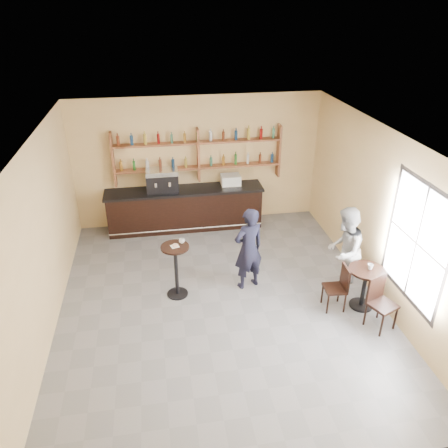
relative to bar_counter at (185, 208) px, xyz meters
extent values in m
plane|color=slate|center=(0.39, -3.15, -0.52)|extent=(7.00, 7.00, 0.00)
plane|color=white|center=(0.39, -3.15, 2.68)|extent=(7.00, 7.00, 0.00)
plane|color=#DFBB7E|center=(0.39, 0.35, 1.08)|extent=(7.00, 0.00, 7.00)
plane|color=#DFBB7E|center=(0.39, -6.65, 1.08)|extent=(7.00, 0.00, 7.00)
plane|color=#DFBB7E|center=(-2.61, -3.15, 1.08)|extent=(0.00, 7.00, 7.00)
plane|color=#DFBB7E|center=(3.39, -3.15, 1.08)|extent=(0.00, 7.00, 7.00)
plane|color=white|center=(3.38, -4.35, 1.18)|extent=(0.00, 2.00, 2.00)
cube|color=white|center=(-0.41, -2.79, 0.58)|extent=(0.18, 0.18, 0.00)
torus|color=#CF844C|center=(-0.40, -2.80, 0.60)|extent=(0.14, 0.14, 0.04)
imported|color=white|center=(-0.27, -2.69, 0.62)|extent=(0.12, 0.12, 0.09)
imported|color=black|center=(1.01, -2.72, 0.34)|extent=(0.73, 0.59, 1.72)
imported|color=white|center=(3.04, -3.72, 0.36)|extent=(0.12, 0.12, 0.10)
imported|color=#999A9E|center=(2.79, -3.13, 0.37)|extent=(1.05, 1.09, 1.77)
camera|label=1|loc=(-0.65, -9.79, 4.70)|focal=35.00mm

